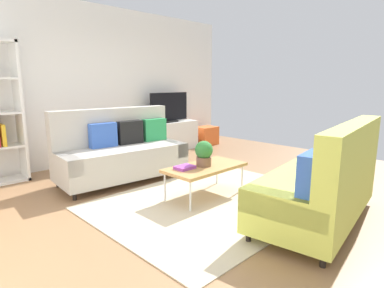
% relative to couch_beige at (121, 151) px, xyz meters
% --- Properties ---
extents(ground_plane, '(7.68, 7.68, 0.00)m').
position_rel_couch_beige_xyz_m(ground_plane, '(0.43, -1.34, -0.45)').
color(ground_plane, '#936B47').
extents(wall_far, '(6.40, 0.12, 2.90)m').
position_rel_couch_beige_xyz_m(wall_far, '(0.43, 1.46, 1.00)').
color(wall_far, white).
rests_on(wall_far, ground_plane).
extents(area_rug, '(2.90, 2.20, 0.01)m').
position_rel_couch_beige_xyz_m(area_rug, '(0.33, -1.62, -0.45)').
color(area_rug, beige).
rests_on(area_rug, ground_plane).
extents(couch_beige, '(1.97, 1.01, 1.10)m').
position_rel_couch_beige_xyz_m(couch_beige, '(0.00, 0.00, 0.00)').
color(couch_beige, '#B2ADA3').
rests_on(couch_beige, ground_plane).
extents(couch_green, '(2.00, 1.09, 1.10)m').
position_rel_couch_beige_xyz_m(couch_green, '(0.67, -2.84, -0.01)').
color(couch_green, '#C1CC51').
rests_on(couch_green, ground_plane).
extents(coffee_table, '(1.10, 0.56, 0.42)m').
position_rel_couch_beige_xyz_m(coffee_table, '(0.38, -1.42, -0.06)').
color(coffee_table, '#B7844C').
rests_on(coffee_table, ground_plane).
extents(tv_console, '(1.40, 0.44, 0.64)m').
position_rel_couch_beige_xyz_m(tv_console, '(1.93, 1.12, -0.13)').
color(tv_console, silver).
rests_on(tv_console, ground_plane).
extents(tv, '(1.00, 0.20, 0.64)m').
position_rel_couch_beige_xyz_m(tv, '(1.93, 1.10, 0.50)').
color(tv, black).
rests_on(tv, tv_console).
extents(storage_trunk, '(0.52, 0.40, 0.44)m').
position_rel_couch_beige_xyz_m(storage_trunk, '(3.03, 1.02, -0.23)').
color(storage_trunk, orange).
rests_on(storage_trunk, ground_plane).
extents(potted_plant, '(0.23, 0.23, 0.33)m').
position_rel_couch_beige_xyz_m(potted_plant, '(0.37, -1.41, 0.14)').
color(potted_plant, brown).
rests_on(potted_plant, coffee_table).
extents(table_book_0, '(0.24, 0.18, 0.04)m').
position_rel_couch_beige_xyz_m(table_book_0, '(0.09, -1.33, -0.01)').
color(table_book_0, purple).
rests_on(table_book_0, coffee_table).
extents(vase_0, '(0.11, 0.11, 0.19)m').
position_rel_couch_beige_xyz_m(vase_0, '(1.35, 1.17, 0.28)').
color(vase_0, '#33B29E').
rests_on(vase_0, tv_console).
extents(bottle_0, '(0.06, 0.06, 0.21)m').
position_rel_couch_beige_xyz_m(bottle_0, '(1.52, 1.08, 0.29)').
color(bottle_0, '#262626').
rests_on(bottle_0, tv_console).
extents(bottle_1, '(0.06, 0.06, 0.21)m').
position_rel_couch_beige_xyz_m(bottle_1, '(1.63, 1.08, 0.29)').
color(bottle_1, silver).
rests_on(bottle_1, tv_console).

